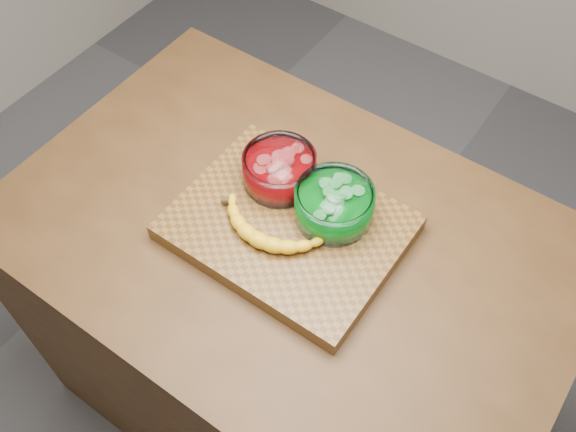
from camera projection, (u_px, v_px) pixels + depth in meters
The scene contains 6 objects.
ground at pixel (288, 392), 2.06m from camera, with size 3.50×3.50×0.00m, color #525256.
counter at pixel (288, 329), 1.69m from camera, with size 1.20×0.80×0.90m, color #4C2F16.
cutting_board at pixel (288, 227), 1.31m from camera, with size 0.45×0.35×0.04m, color brown.
bowl_red at pixel (280, 170), 1.33m from camera, with size 0.15×0.15×0.07m.
bowl_green at pixel (334, 205), 1.28m from camera, with size 0.16×0.16×0.07m.
banana at pixel (267, 228), 1.27m from camera, with size 0.26×0.12×0.04m, color gold, non-canonical shape.
Camera 1 is at (0.43, -0.62, 1.99)m, focal length 40.00 mm.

